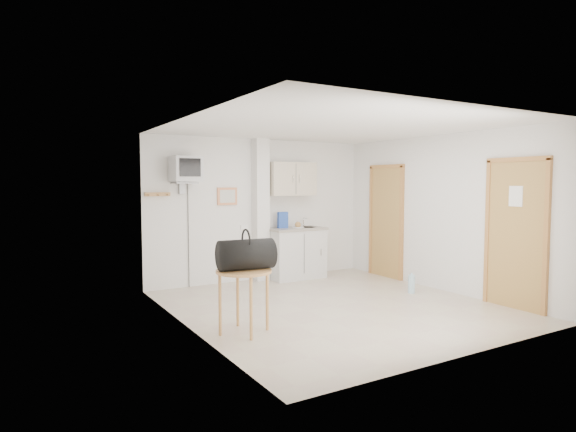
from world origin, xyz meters
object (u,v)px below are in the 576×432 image
duffel_bag (246,254)px  crt_television (186,170)px  water_bottle (412,284)px  round_table (244,278)px

duffel_bag → crt_television: bearing=91.9°
crt_television → water_bottle: size_ratio=6.69×
round_table → crt_television: bearing=86.3°
water_bottle → duffel_bag: bearing=-171.3°
round_table → water_bottle: 3.20m
round_table → duffel_bag: bearing=-7.8°
crt_television → water_bottle: (2.97, -1.99, -1.79)m
crt_television → duffel_bag: (-0.13, -2.47, -1.02)m
round_table → water_bottle: round_table is taller
crt_television → duffel_bag: size_ratio=3.23×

